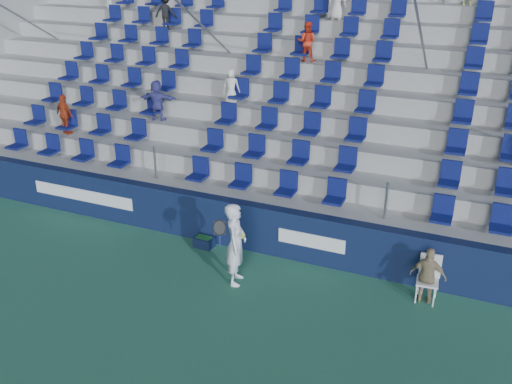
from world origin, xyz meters
TOP-DOWN VIEW (x-y plane):
  - ground at (0.00, 0.00)m, footprint 70.00×70.00m
  - sponsor_wall at (0.00, 3.15)m, footprint 24.00×0.32m
  - grandstand at (-0.01, 8.24)m, footprint 24.00×8.17m
  - tennis_player at (0.22, 1.64)m, footprint 0.71×0.79m
  - line_judge_chair at (4.18, 2.65)m, footprint 0.48×0.49m
  - line_judge at (4.18, 2.50)m, footprint 0.74×0.31m
  - ball_bin at (-1.17, 2.75)m, footprint 0.50×0.34m

SIDE VIEW (x-z plane):
  - ground at x=0.00m, z-range 0.00..0.00m
  - ball_bin at x=-1.17m, z-range 0.01..0.28m
  - line_judge_chair at x=4.18m, z-range 0.07..1.08m
  - sponsor_wall at x=0.00m, z-range 0.00..1.20m
  - line_judge at x=4.18m, z-range 0.00..1.26m
  - tennis_player at x=0.22m, z-range 0.00..1.89m
  - grandstand at x=-0.01m, z-range -1.18..5.45m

